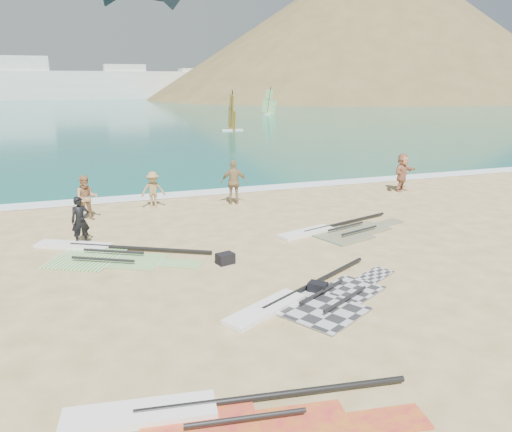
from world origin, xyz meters
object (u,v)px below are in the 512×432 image
object	(u,v)px
beachgoer_mid	(153,190)
rig_orange	(336,231)
beachgoer_back	(234,182)
rig_red	(216,425)
rig_green	(101,253)
rig_grey	(309,300)
gear_bag_far	(318,288)
gear_bag_near	(225,259)
beachgoer_left	(87,198)
beachgoer_right	(402,172)
person_wetsuit	(80,221)

from	to	relation	value
beachgoer_mid	rig_orange	bearing A→B (deg)	-46.33
beachgoer_back	rig_red	bearing A→B (deg)	88.76
rig_red	rig_green	bearing A→B (deg)	105.98
rig_grey	beachgoer_mid	xyz separation A→B (m)	(-2.16, 10.88, 0.74)
rig_orange	rig_red	size ratio (longest dim) A/B	0.92
rig_orange	beachgoer_back	size ratio (longest dim) A/B	2.75
rig_red	beachgoer_back	xyz separation A→B (m)	(4.72, 14.08, 0.93)
rig_red	gear_bag_far	bearing A→B (deg)	55.03
gear_bag_near	beachgoer_back	xyz separation A→B (m)	(2.51, 7.09, 0.82)
gear_bag_far	beachgoer_back	xyz separation A→B (m)	(0.86, 9.95, 0.84)
rig_grey	rig_orange	size ratio (longest dim) A/B	1.03
rig_grey	gear_bag_near	size ratio (longest dim) A/B	10.95
rig_green	beachgoer_left	xyz separation A→B (m)	(-0.23, 4.38, 0.84)
gear_bag_near	beachgoer_left	size ratio (longest dim) A/B	0.29
rig_green	beachgoer_right	size ratio (longest dim) A/B	2.84
beachgoer_back	beachgoer_right	world-z (taller)	beachgoer_back
beachgoer_left	rig_orange	bearing A→B (deg)	-28.18
beachgoer_left	gear_bag_near	bearing A→B (deg)	-58.90
gear_bag_near	rig_orange	bearing A→B (deg)	20.34
rig_red	beachgoer_back	world-z (taller)	beachgoer_back
rig_green	rig_red	distance (m)	9.20
rig_red	gear_bag_far	distance (m)	5.66
person_wetsuit	beachgoer_right	world-z (taller)	beachgoer_right
gear_bag_near	beachgoer_right	world-z (taller)	beachgoer_right
beachgoer_mid	beachgoer_back	size ratio (longest dim) A/B	0.81
rig_grey	rig_red	distance (m)	5.02
gear_bag_near	beachgoer_mid	distance (m)	7.67
gear_bag_far	beachgoer_back	bearing A→B (deg)	85.05
rig_red	person_wetsuit	world-z (taller)	person_wetsuit
rig_grey	gear_bag_far	distance (m)	0.64
rig_grey	person_wetsuit	xyz separation A→B (m)	(-5.18, 6.68, 0.77)
gear_bag_near	beachgoer_left	xyz separation A→B (m)	(-3.71, 6.51, 0.73)
gear_bag_near	rig_grey	bearing A→B (deg)	-70.26
gear_bag_near	beachgoer_right	distance (m)	13.11
gear_bag_far	beachgoer_back	size ratio (longest dim) A/B	0.24
rig_red	gear_bag_near	world-z (taller)	gear_bag_near
rig_red	person_wetsuit	size ratio (longest dim) A/B	3.59
rig_red	beachgoer_mid	distance (m)	14.65
gear_bag_near	gear_bag_far	world-z (taller)	gear_bag_near
beachgoer_left	beachgoer_mid	bearing A→B (deg)	22.97
beachgoer_mid	beachgoer_back	distance (m)	3.52
rig_orange	gear_bag_near	distance (m)	5.00
rig_grey	gear_bag_far	bearing A→B (deg)	14.46
gear_bag_far	beachgoer_mid	distance (m)	10.79
gear_bag_far	beachgoer_left	distance (m)	10.81
beachgoer_left	beachgoer_back	size ratio (longest dim) A/B	0.90
rig_orange	beachgoer_right	distance (m)	8.30
rig_orange	person_wetsuit	bearing A→B (deg)	152.14
rig_orange	person_wetsuit	xyz separation A→B (m)	(-8.68, 1.64, 0.77)
person_wetsuit	beachgoer_right	bearing A→B (deg)	4.26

